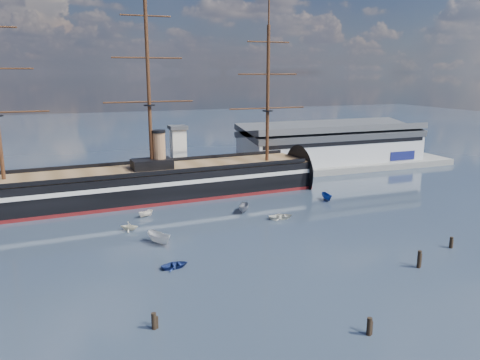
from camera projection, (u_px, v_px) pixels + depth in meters
name	position (u px, v px, depth m)	size (l,w,h in m)	color
ground	(201.00, 217.00, 104.85)	(600.00, 600.00, 0.00)	#263142
quay	(200.00, 180.00, 141.10)	(180.00, 18.00, 2.00)	slate
warehouse	(331.00, 143.00, 159.66)	(63.00, 21.00, 11.60)	#B7BABC
quay_tower	(178.00, 151.00, 133.74)	(5.00, 5.00, 15.00)	silver
warship	(138.00, 184.00, 118.40)	(113.28, 20.83, 53.94)	black
motorboat_a	(160.00, 244.00, 88.30)	(7.26, 2.66, 2.90)	silver
motorboat_b	(175.00, 268.00, 77.66)	(2.86, 1.14, 1.33)	navy
motorboat_c	(244.00, 212.00, 108.31)	(6.30, 2.31, 2.52)	slate
motorboat_d	(129.00, 231.00, 95.87)	(5.83, 2.53, 2.14)	white
motorboat_e	(281.00, 219.00, 103.60)	(3.35, 1.34, 1.57)	silver
motorboat_f	(327.00, 200.00, 118.47)	(5.62, 2.06, 2.25)	navy
motorboat_g	(146.00, 217.00, 104.97)	(4.31, 1.58, 1.72)	white
piling_near_left	(154.00, 329.00, 59.08)	(0.64, 0.64, 2.90)	black
piling_near_mid	(369.00, 335.00, 57.72)	(0.64, 0.64, 3.02)	black
piling_near_right	(418.00, 268.00, 77.63)	(0.64, 0.64, 3.69)	black
piling_far_right	(451.00, 248.00, 86.34)	(0.64, 0.64, 2.83)	black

